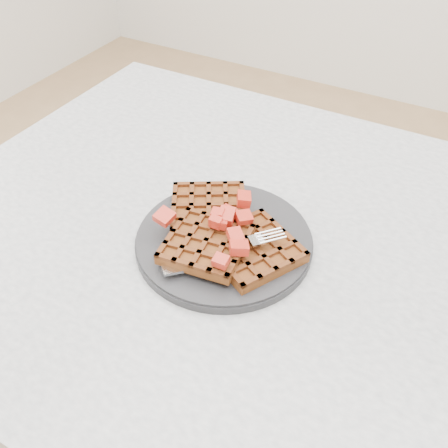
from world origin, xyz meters
name	(u,v)px	position (x,y,z in m)	size (l,w,h in m)	color
table	(301,306)	(0.00, 0.00, 0.64)	(1.20, 0.80, 0.75)	silver
plate	(224,241)	(-0.12, -0.04, 0.76)	(0.25, 0.25, 0.02)	#232326
waffles	(223,232)	(-0.12, -0.04, 0.78)	(0.24, 0.21, 0.03)	brown
strawberry_pile	(224,216)	(-0.12, -0.04, 0.80)	(0.15, 0.15, 0.02)	#A20B00
fork	(233,256)	(-0.08, -0.07, 0.77)	(0.02, 0.18, 0.02)	silver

